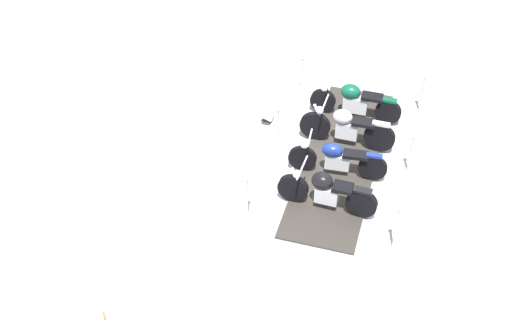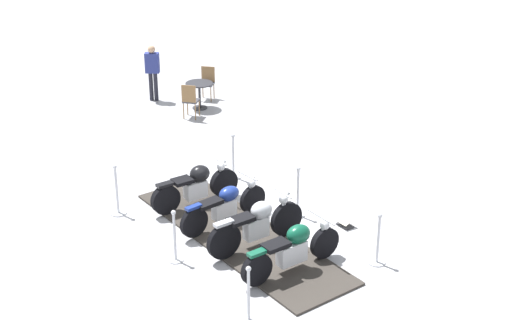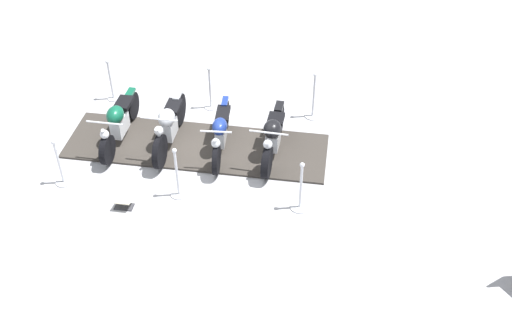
{
  "view_description": "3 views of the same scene",
  "coord_description": "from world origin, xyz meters",
  "px_view_note": "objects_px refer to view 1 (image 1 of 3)",
  "views": [
    {
      "loc": [
        0.17,
        11.75,
        9.88
      ],
      "look_at": [
        1.69,
        1.41,
        0.98
      ],
      "focal_mm": 48.37,
      "sensor_mm": 36.0,
      "label": 1
    },
    {
      "loc": [
        -8.81,
        -9.32,
        7.4
      ],
      "look_at": [
        1.36,
        0.92,
        0.93
      ],
      "focal_mm": 52.62,
      "sensor_mm": 36.0,
      "label": 2
    },
    {
      "loc": [
        9.86,
        1.35,
        7.88
      ],
      "look_at": [
        1.51,
        1.26,
        0.91
      ],
      "focal_mm": 42.6,
      "sensor_mm": 36.0,
      "label": 3
    }
  ],
  "objects_px": {
    "stanchion_left_mid": "(410,160)",
    "stanchion_right_front": "(301,81)",
    "stanchion_left_rear": "(395,236)",
    "motorcycle_chrome": "(346,127)",
    "stanchion_right_rear": "(247,206)",
    "motorcycle_navy": "(336,158)",
    "info_placard": "(267,118)",
    "motorcycle_forest": "(354,101)",
    "stanchion_right_mid": "(277,135)",
    "motorcycle_black": "(326,191)",
    "stanchion_left_front": "(421,99)"
  },
  "relations": [
    {
      "from": "stanchion_left_mid",
      "to": "stanchion_right_front",
      "type": "xyz_separation_m",
      "value": [
        2.58,
        -2.68,
        -0.03
      ]
    },
    {
      "from": "stanchion_left_rear",
      "to": "stanchion_right_front",
      "type": "distance_m",
      "value": 5.45
    },
    {
      "from": "motorcycle_chrome",
      "to": "stanchion_right_rear",
      "type": "relative_size",
      "value": 1.99
    },
    {
      "from": "motorcycle_navy",
      "to": "stanchion_left_rear",
      "type": "relative_size",
      "value": 1.89
    },
    {
      "from": "motorcycle_navy",
      "to": "info_placard",
      "type": "bearing_deg",
      "value": -41.51
    },
    {
      "from": "motorcycle_forest",
      "to": "stanchion_right_mid",
      "type": "distance_m",
      "value": 2.15
    },
    {
      "from": "motorcycle_forest",
      "to": "stanchion_right_front",
      "type": "distance_m",
      "value": 1.6
    },
    {
      "from": "motorcycle_navy",
      "to": "motorcycle_black",
      "type": "xyz_separation_m",
      "value": [
        0.15,
        1.05,
        0.01
      ]
    },
    {
      "from": "stanchion_right_front",
      "to": "info_placard",
      "type": "bearing_deg",
      "value": 62.54
    },
    {
      "from": "motorcycle_forest",
      "to": "info_placard",
      "type": "xyz_separation_m",
      "value": [
        1.99,
        0.4,
        -0.43
      ]
    },
    {
      "from": "motorcycle_navy",
      "to": "stanchion_right_front",
      "type": "bearing_deg",
      "value": -67.39
    },
    {
      "from": "motorcycle_black",
      "to": "stanchion_right_mid",
      "type": "distance_m",
      "value": 2.15
    },
    {
      "from": "motorcycle_black",
      "to": "motorcycle_chrome",
      "type": "bearing_deg",
      "value": -87.88
    },
    {
      "from": "stanchion_left_mid",
      "to": "stanchion_left_rear",
      "type": "xyz_separation_m",
      "value": [
        0.32,
        2.27,
        -0.02
      ]
    },
    {
      "from": "stanchion_left_rear",
      "to": "stanchion_left_front",
      "type": "xyz_separation_m",
      "value": [
        -0.65,
        -4.55,
        0.02
      ]
    },
    {
      "from": "motorcycle_black",
      "to": "stanchion_left_rear",
      "type": "bearing_deg",
      "value": 157.26
    },
    {
      "from": "stanchion_right_front",
      "to": "motorcycle_navy",
      "type": "bearing_deg",
      "value": 108.74
    },
    {
      "from": "stanchion_left_mid",
      "to": "stanchion_right_rear",
      "type": "height_order",
      "value": "stanchion_right_rear"
    },
    {
      "from": "stanchion_right_rear",
      "to": "motorcycle_forest",
      "type": "bearing_deg",
      "value": -118.2
    },
    {
      "from": "stanchion_right_front",
      "to": "info_placard",
      "type": "relative_size",
      "value": 2.82
    },
    {
      "from": "motorcycle_chrome",
      "to": "motorcycle_forest",
      "type": "bearing_deg",
      "value": -88.6
    },
    {
      "from": "motorcycle_forest",
      "to": "stanchion_right_front",
      "type": "relative_size",
      "value": 2.08
    },
    {
      "from": "stanchion_right_mid",
      "to": "motorcycle_black",
      "type": "bearing_deg",
      "value": 123.81
    },
    {
      "from": "motorcycle_chrome",
      "to": "stanchion_left_rear",
      "type": "height_order",
      "value": "stanchion_left_rear"
    },
    {
      "from": "stanchion_right_front",
      "to": "stanchion_right_rear",
      "type": "bearing_deg",
      "value": 81.92
    },
    {
      "from": "motorcycle_black",
      "to": "stanchion_left_mid",
      "type": "relative_size",
      "value": 1.94
    },
    {
      "from": "stanchion_left_rear",
      "to": "info_placard",
      "type": "bearing_deg",
      "value": -51.41
    },
    {
      "from": "stanchion_left_rear",
      "to": "info_placard",
      "type": "distance_m",
      "value": 4.7
    },
    {
      "from": "motorcycle_forest",
      "to": "motorcycle_navy",
      "type": "xyz_separation_m",
      "value": [
        0.3,
        2.12,
        -0.02
      ]
    },
    {
      "from": "stanchion_left_front",
      "to": "motorcycle_navy",
      "type": "bearing_deg",
      "value": 54.05
    },
    {
      "from": "stanchion_left_mid",
      "to": "motorcycle_forest",
      "type": "bearing_deg",
      "value": -54.92
    },
    {
      "from": "stanchion_left_mid",
      "to": "info_placard",
      "type": "xyz_separation_m",
      "value": [
        3.25,
        -1.39,
        -0.29
      ]
    },
    {
      "from": "stanchion_right_mid",
      "to": "stanchion_right_rear",
      "type": "relative_size",
      "value": 1.04
    },
    {
      "from": "motorcycle_black",
      "to": "stanchion_left_mid",
      "type": "bearing_deg",
      "value": -130.81
    },
    {
      "from": "stanchion_left_mid",
      "to": "info_placard",
      "type": "relative_size",
      "value": 2.86
    },
    {
      "from": "motorcycle_navy",
      "to": "info_placard",
      "type": "height_order",
      "value": "motorcycle_navy"
    },
    {
      "from": "stanchion_right_rear",
      "to": "info_placard",
      "type": "bearing_deg",
      "value": -89.55
    },
    {
      "from": "stanchion_left_rear",
      "to": "stanchion_right_rear",
      "type": "bearing_deg",
      "value": -8.08
    },
    {
      "from": "stanchion_left_mid",
      "to": "stanchion_right_rear",
      "type": "xyz_separation_m",
      "value": [
        3.22,
        1.86,
        -0.04
      ]
    },
    {
      "from": "motorcycle_navy",
      "to": "stanchion_left_front",
      "type": "xyz_separation_m",
      "value": [
        -1.88,
        -2.59,
        -0.11
      ]
    },
    {
      "from": "motorcycle_forest",
      "to": "stanchion_right_front",
      "type": "bearing_deg",
      "value": -25.33
    },
    {
      "from": "motorcycle_chrome",
      "to": "stanchion_right_rear",
      "type": "distance_m",
      "value": 3.18
    },
    {
      "from": "motorcycle_forest",
      "to": "stanchion_left_mid",
      "type": "bearing_deg",
      "value": 133.78
    },
    {
      "from": "motorcycle_navy",
      "to": "stanchion_right_mid",
      "type": "height_order",
      "value": "stanchion_right_mid"
    },
    {
      "from": "stanchion_left_mid",
      "to": "stanchion_right_mid",
      "type": "xyz_separation_m",
      "value": [
        2.9,
        -0.41,
        0.01
      ]
    },
    {
      "from": "stanchion_right_mid",
      "to": "stanchion_left_front",
      "type": "bearing_deg",
      "value": -149.99
    },
    {
      "from": "motorcycle_navy",
      "to": "stanchion_left_rear",
      "type": "bearing_deg",
      "value": 126.18
    },
    {
      "from": "stanchion_left_rear",
      "to": "stanchion_right_front",
      "type": "height_order",
      "value": "stanchion_left_rear"
    },
    {
      "from": "stanchion_left_rear",
      "to": "info_placard",
      "type": "xyz_separation_m",
      "value": [
        2.93,
        -3.67,
        -0.27
      ]
    },
    {
      "from": "motorcycle_chrome",
      "to": "stanchion_left_front",
      "type": "distance_m",
      "value": 2.31
    }
  ]
}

